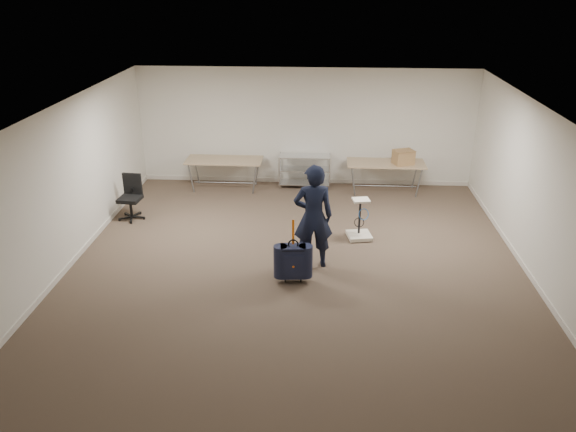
{
  "coord_description": "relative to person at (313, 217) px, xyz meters",
  "views": [
    {
      "loc": [
        0.4,
        -8.63,
        4.78
      ],
      "look_at": [
        -0.16,
        0.3,
        0.9
      ],
      "focal_mm": 35.0,
      "sensor_mm": 36.0,
      "label": 1
    }
  ],
  "objects": [
    {
      "name": "folding_table_left",
      "position": [
        -2.18,
        3.74,
        -0.26
      ],
      "size": [
        1.8,
        0.75,
        0.73
      ],
      "color": "tan",
      "rests_on": "ground"
    },
    {
      "name": "equipment_cart",
      "position": [
        0.89,
        1.16,
        -0.72
      ],
      "size": [
        0.52,
        0.52,
        0.82
      ],
      "color": "beige",
      "rests_on": "ground"
    },
    {
      "name": "suitcase",
      "position": [
        -0.31,
        -0.62,
        -0.55
      ],
      "size": [
        0.43,
        0.27,
        1.13
      ],
      "color": "black",
      "rests_on": "ground"
    },
    {
      "name": "room_shell",
      "position": [
        -0.28,
        1.18,
        -0.89
      ],
      "size": [
        8.0,
        9.0,
        9.0
      ],
      "color": "silver",
      "rests_on": "ground"
    },
    {
      "name": "office_chair",
      "position": [
        -3.86,
        1.87,
        -0.65
      ],
      "size": [
        0.57,
        0.57,
        0.94
      ],
      "color": "black",
      "rests_on": "ground"
    },
    {
      "name": "folding_table_right",
      "position": [
        1.62,
        3.74,
        -0.26
      ],
      "size": [
        1.8,
        0.75,
        0.73
      ],
      "color": "tan",
      "rests_on": "ground"
    },
    {
      "name": "person",
      "position": [
        0.0,
        0.0,
        0.0
      ],
      "size": [
        0.74,
        0.53,
        1.88
      ],
      "primitive_type": "imported",
      "rotation": [
        0.0,
        0.0,
        3.27
      ],
      "color": "black",
      "rests_on": "ground"
    },
    {
      "name": "ground",
      "position": [
        -0.28,
        -0.21,
        -0.94
      ],
      "size": [
        9.0,
        9.0,
        0.0
      ],
      "primitive_type": "plane",
      "color": "#4A3A2D",
      "rests_on": "ground"
    },
    {
      "name": "cardboard_box",
      "position": [
        2.0,
        3.66,
        -0.04
      ],
      "size": [
        0.53,
        0.46,
        0.33
      ],
      "primitive_type": "cube",
      "rotation": [
        0.0,
        0.0,
        0.35
      ],
      "color": "olive",
      "rests_on": "folding_table_right"
    },
    {
      "name": "wire_shelf",
      "position": [
        -0.28,
        3.99,
        -0.5
      ],
      "size": [
        1.22,
        0.47,
        0.8
      ],
      "color": "silver",
      "rests_on": "ground"
    }
  ]
}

